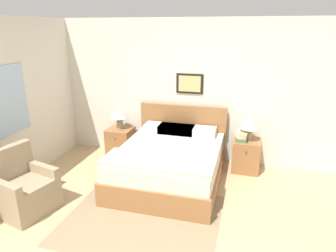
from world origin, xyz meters
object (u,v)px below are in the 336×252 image
at_px(nightstand_near_window, 121,142).
at_px(nightstand_by_door, 246,155).
at_px(armchair, 23,190).
at_px(table_lamp_near_window, 119,114).
at_px(bed, 170,162).
at_px(table_lamp_by_door, 250,124).

xyz_separation_m(nightstand_near_window, nightstand_by_door, (2.39, 0.00, 0.00)).
xyz_separation_m(armchair, table_lamp_near_window, (0.52, 2.10, 0.55)).
relative_size(bed, armchair, 2.21).
relative_size(nightstand_by_door, table_lamp_near_window, 1.33).
height_order(armchair, table_lamp_by_door, table_lamp_by_door).
bearing_deg(armchair, table_lamp_near_window, 179.57).
relative_size(bed, table_lamp_near_window, 4.67).
relative_size(nightstand_by_door, table_lamp_by_door, 1.33).
distance_m(armchair, nightstand_near_window, 2.14).
bearing_deg(nightstand_near_window, nightstand_by_door, 0.00).
bearing_deg(table_lamp_by_door, bed, -148.17).
relative_size(nightstand_near_window, table_lamp_near_window, 1.33).
height_order(armchair, table_lamp_near_window, table_lamp_near_window).
bearing_deg(nightstand_by_door, table_lamp_by_door, 55.22).
bearing_deg(armchair, nightstand_by_door, 138.97).
height_order(nightstand_by_door, table_lamp_near_window, table_lamp_near_window).
bearing_deg(table_lamp_near_window, nightstand_near_window, -79.91).
height_order(bed, nightstand_by_door, bed).
height_order(bed, table_lamp_near_window, bed).
bearing_deg(armchair, bed, 141.54).
xyz_separation_m(bed, table_lamp_by_door, (1.21, 0.75, 0.53)).
relative_size(armchair, table_lamp_by_door, 2.11).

